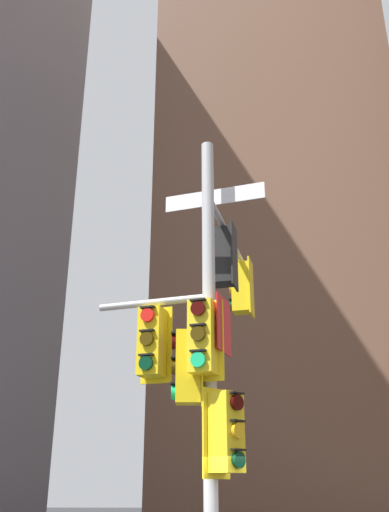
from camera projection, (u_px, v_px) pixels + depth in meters
name	position (u px, v px, depth m)	size (l,w,h in m)	color
building_mid_block	(263.00, 116.00, 38.60)	(13.23, 13.23, 51.03)	brown
signal_pole_assembly	(209.00, 337.00, 8.49)	(2.60, 3.57, 7.30)	#B2B2B5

